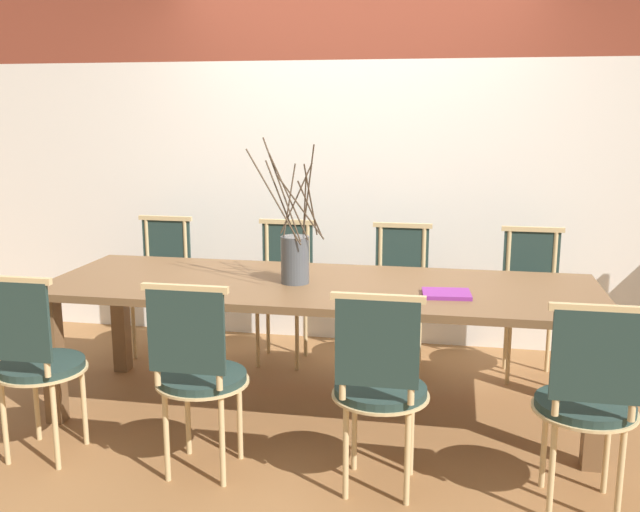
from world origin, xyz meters
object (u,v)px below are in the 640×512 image
at_px(dining_table, 320,297).
at_px(chair_far_center, 400,291).
at_px(chair_near_center, 380,383).
at_px(book_stack, 446,294).
at_px(vase_centerpiece, 295,257).

xyz_separation_m(dining_table, chair_far_center, (0.37, 0.80, -0.15)).
xyz_separation_m(dining_table, chair_near_center, (0.41, -0.80, -0.15)).
height_order(dining_table, chair_near_center, chair_near_center).
height_order(chair_near_center, book_stack, chair_near_center).
bearing_deg(dining_table, vase_centerpiece, -171.55).
bearing_deg(vase_centerpiece, book_stack, -8.48).
bearing_deg(vase_centerpiece, chair_far_center, 58.25).
height_order(dining_table, chair_far_center, chair_far_center).
xyz_separation_m(vase_centerpiece, book_stack, (0.81, -0.12, -0.14)).
relative_size(dining_table, chair_near_center, 3.17).
height_order(dining_table, vase_centerpiece, vase_centerpiece).
distance_m(chair_near_center, vase_centerpiece, 1.02).
relative_size(dining_table, chair_far_center, 3.17).
relative_size(chair_near_center, vase_centerpiece, 1.20).
bearing_deg(vase_centerpiece, chair_near_center, -54.88).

